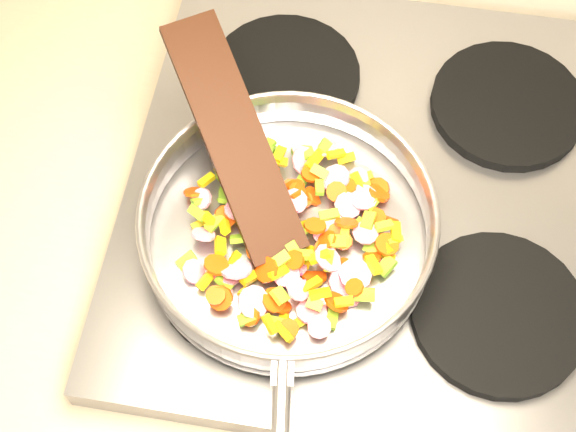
# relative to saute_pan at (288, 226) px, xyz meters

# --- Properties ---
(cooktop) EXTENTS (0.60, 0.60, 0.04)m
(cooktop) POSITION_rel_saute_pan_xyz_m (0.10, 0.09, -0.07)
(cooktop) COLOR #939399
(cooktop) RESTS_ON counter_top
(grate_fl) EXTENTS (0.19, 0.19, 0.02)m
(grate_fl) POSITION_rel_saute_pan_xyz_m (-0.04, -0.05, -0.04)
(grate_fl) COLOR black
(grate_fl) RESTS_ON cooktop
(grate_fr) EXTENTS (0.19, 0.19, 0.02)m
(grate_fr) POSITION_rel_saute_pan_xyz_m (0.24, -0.05, -0.04)
(grate_fr) COLOR black
(grate_fr) RESTS_ON cooktop
(grate_bl) EXTENTS (0.19, 0.19, 0.02)m
(grate_bl) POSITION_rel_saute_pan_xyz_m (-0.04, 0.23, -0.04)
(grate_bl) COLOR black
(grate_bl) RESTS_ON cooktop
(grate_br) EXTENTS (0.19, 0.19, 0.02)m
(grate_br) POSITION_rel_saute_pan_xyz_m (0.24, 0.23, -0.04)
(grate_br) COLOR black
(grate_br) RESTS_ON cooktop
(saute_pan) EXTENTS (0.36, 0.53, 0.06)m
(saute_pan) POSITION_rel_saute_pan_xyz_m (0.00, 0.00, 0.00)
(saute_pan) COLOR #9E9EA5
(saute_pan) RESTS_ON grate_fl
(vegetable_heap) EXTENTS (0.25, 0.26, 0.05)m
(vegetable_heap) POSITION_rel_saute_pan_xyz_m (0.01, 0.00, -0.01)
(vegetable_heap) COLOR gold
(vegetable_heap) RESTS_ON saute_pan
(wooden_spatula) EXTENTS (0.20, 0.26, 0.11)m
(wooden_spatula) POSITION_rel_saute_pan_xyz_m (-0.07, 0.08, 0.04)
(wooden_spatula) COLOR black
(wooden_spatula) RESTS_ON saute_pan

